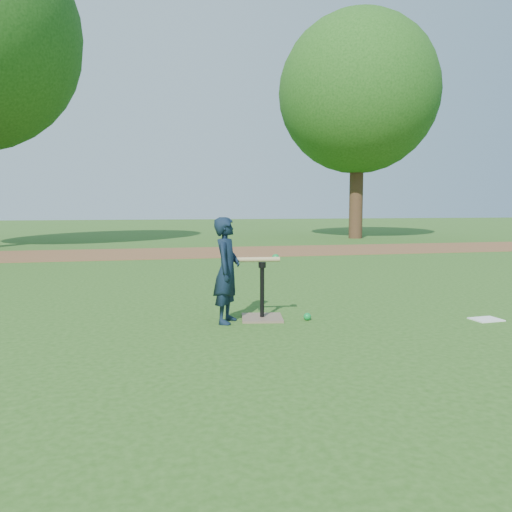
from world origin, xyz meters
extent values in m
plane|color=#285116|center=(0.00, 0.00, 0.00)|extent=(80.00, 80.00, 0.00)
cube|color=brown|center=(0.00, 7.50, 0.01)|extent=(24.00, 3.00, 0.01)
imported|color=black|center=(-0.40, -0.38, 0.55)|extent=(0.40, 0.47, 1.10)
sphere|color=#0C8834|center=(0.44, -0.47, 0.04)|extent=(0.08, 0.08, 0.08)
cube|color=white|center=(2.31, -0.87, 0.01)|extent=(0.32, 0.25, 0.01)
cube|color=#77614B|center=(-0.01, -0.29, 0.01)|extent=(0.50, 0.50, 0.02)
cylinder|color=black|center=(-0.01, -0.29, 0.30)|extent=(0.05, 0.05, 0.55)
cylinder|color=black|center=(-0.01, -0.29, 0.58)|extent=(0.08, 0.08, 0.06)
cylinder|color=tan|center=(-0.13, -0.31, 0.65)|extent=(0.60, 0.12, 0.05)
sphere|color=tan|center=(-0.43, -0.35, 0.65)|extent=(0.06, 0.06, 0.06)
sphere|color=#0C8834|center=(0.14, -0.30, 0.66)|extent=(0.08, 0.08, 0.08)
cylinder|color=#382316|center=(6.50, 12.00, 1.71)|extent=(0.50, 0.50, 3.42)
sphere|color=#285B19|center=(6.50, 12.00, 5.30)|extent=(5.80, 5.80, 5.80)
camera|label=1|loc=(-1.22, -5.42, 1.21)|focal=35.00mm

